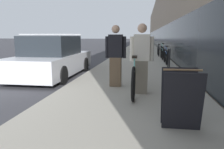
{
  "coord_description": "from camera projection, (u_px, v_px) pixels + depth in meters",
  "views": [
    {
      "loc": [
        5.35,
        -4.3,
        1.54
      ],
      "look_at": [
        2.71,
        13.5,
        -1.67
      ],
      "focal_mm": 35.0,
      "sensor_mm": 36.0,
      "label": 1
    }
  ],
  "objects": [
    {
      "name": "storefront_facade",
      "position": [
        192.0,
        22.0,
        31.14
      ],
      "size": [
        10.01,
        70.0,
        7.07
      ],
      "color": "gray",
      "rests_on": "ground"
    },
    {
      "name": "cruiser_bike_nearest",
      "position": [
        166.0,
        56.0,
        10.87
      ],
      "size": [
        0.52,
        1.84,
        0.92
      ],
      "color": "black",
      "rests_on": "sidewalk_slab"
    },
    {
      "name": "sidewalk_slab",
      "position": [
        142.0,
        49.0,
        24.95
      ],
      "size": [
        3.71,
        70.0,
        0.16
      ],
      "color": "gray",
      "rests_on": "ground"
    },
    {
      "name": "tandem_bicycle",
      "position": [
        135.0,
        74.0,
        5.65
      ],
      "size": [
        0.52,
        2.95,
        0.95
      ],
      "color": "black",
      "rests_on": "sidewalk_slab"
    },
    {
      "name": "sandwich_board_sign",
      "position": [
        181.0,
        98.0,
        3.29
      ],
      "size": [
        0.56,
        0.56,
        0.9
      ],
      "color": "black",
      "rests_on": "sidewalk_slab"
    },
    {
      "name": "parked_sedan_curbside",
      "position": [
        52.0,
        58.0,
        8.29
      ],
      "size": [
        2.01,
        4.42,
        1.6
      ],
      "color": "silver",
      "rests_on": "ground"
    },
    {
      "name": "person_bystander",
      "position": [
        116.0,
        56.0,
        5.92
      ],
      "size": [
        0.56,
        0.22,
        1.66
      ],
      "color": "brown",
      "rests_on": "sidewalk_slab"
    },
    {
      "name": "bike_rack_hoop",
      "position": [
        169.0,
        56.0,
        9.4
      ],
      "size": [
        0.05,
        0.6,
        0.84
      ],
      "color": "black",
      "rests_on": "sidewalk_slab"
    },
    {
      "name": "cruiser_bike_farthest",
      "position": [
        158.0,
        51.0,
        15.18
      ],
      "size": [
        0.52,
        1.75,
        0.83
      ],
      "color": "black",
      "rests_on": "sidewalk_slab"
    },
    {
      "name": "cruiser_bike_middle",
      "position": [
        162.0,
        52.0,
        13.03
      ],
      "size": [
        0.52,
        1.91,
        0.97
      ],
      "color": "black",
      "rests_on": "sidewalk_slab"
    },
    {
      "name": "person_rider",
      "position": [
        142.0,
        59.0,
        5.17
      ],
      "size": [
        0.56,
        0.22,
        1.66
      ],
      "color": "#756B5B",
      "rests_on": "sidewalk_slab"
    }
  ]
}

